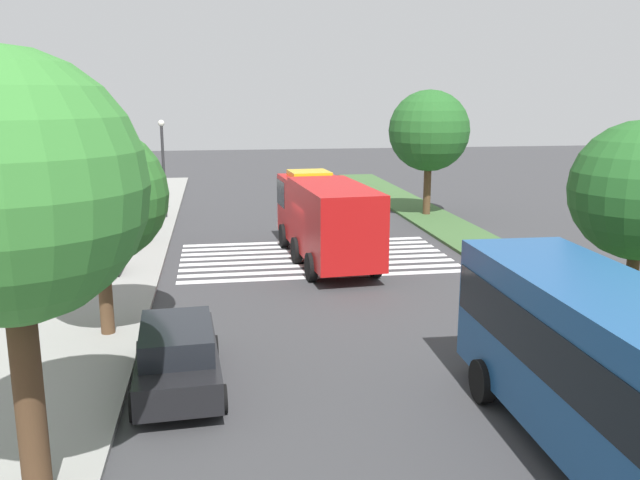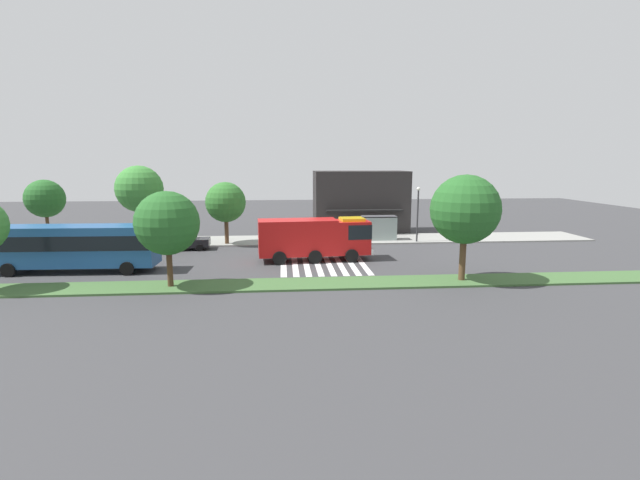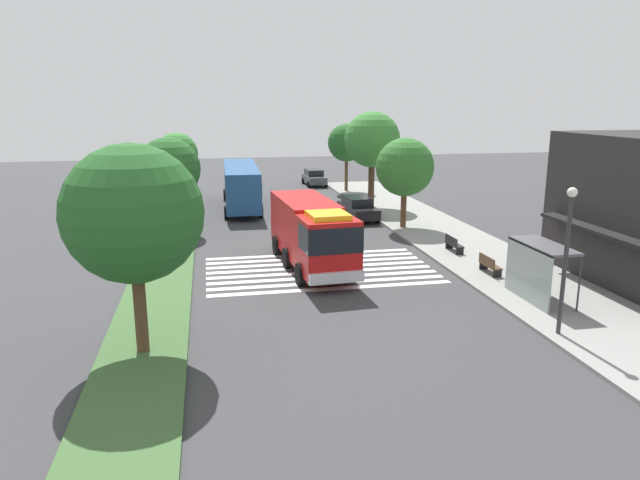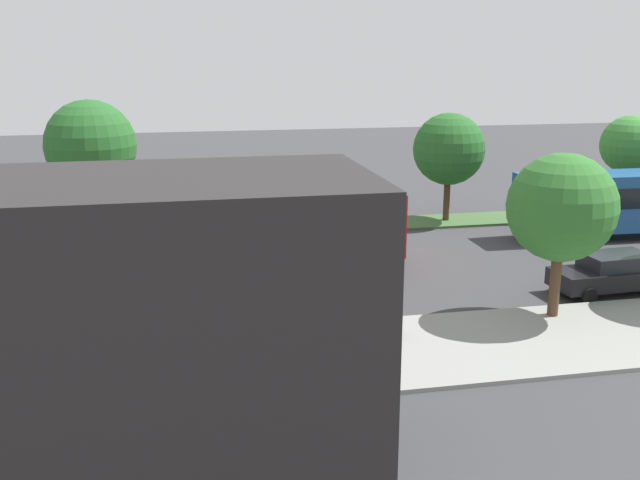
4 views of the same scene
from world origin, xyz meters
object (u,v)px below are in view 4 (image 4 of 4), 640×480
at_px(median_tree_far_west, 630,145).
at_px(bus_stop_shelter, 120,305).
at_px(median_tree_west, 449,149).
at_px(transit_bus, 626,199).
at_px(bench_near_shelter, 248,333).
at_px(median_tree_center, 91,146).
at_px(fire_truck, 295,228).
at_px(parked_car_mid, 612,273).
at_px(bench_west_of_shelter, 376,324).
at_px(sidewalk_tree_center, 562,208).

bearing_deg(median_tree_far_west, bus_stop_shelter, 29.36).
bearing_deg(median_tree_west, transit_bus, 147.76).
relative_size(bus_stop_shelter, bench_near_shelter, 2.19).
xyz_separation_m(bus_stop_shelter, median_tree_center, (2.27, -16.06, 3.05)).
bearing_deg(bench_near_shelter, fire_truck, -109.55).
height_order(parked_car_mid, bench_west_of_shelter, parked_car_mid).
bearing_deg(median_tree_far_west, transit_bus, 55.76).
distance_m(fire_truck, transit_bus, 18.30).
bearing_deg(median_tree_west, bus_stop_shelter, 43.18).
height_order(transit_bus, bench_west_of_shelter, transit_bus).
bearing_deg(bench_near_shelter, bench_west_of_shelter, 180.00).
height_order(bus_stop_shelter, bench_west_of_shelter, bus_stop_shelter).
relative_size(sidewalk_tree_center, median_tree_center, 0.84).
bearing_deg(parked_car_mid, bench_west_of_shelter, 11.66).
bearing_deg(bench_near_shelter, bus_stop_shelter, 0.40).
relative_size(bench_near_shelter, median_tree_west, 0.26).
relative_size(bus_stop_shelter, median_tree_west, 0.57).
distance_m(bus_stop_shelter, median_tree_center, 16.50).
xyz_separation_m(bench_west_of_shelter, sidewalk_tree_center, (-6.94, -0.64, 3.60)).
bearing_deg(sidewalk_tree_center, bench_near_shelter, 3.24).
relative_size(parked_car_mid, bench_near_shelter, 3.05).
bearing_deg(parked_car_mid, median_tree_center, -34.85).
bearing_deg(median_tree_west, median_tree_center, 0.00).
distance_m(bench_near_shelter, median_tree_west, 21.02).
distance_m(median_tree_west, median_tree_center, 19.39).
height_order(parked_car_mid, bus_stop_shelter, bus_stop_shelter).
height_order(parked_car_mid, median_tree_far_west, median_tree_far_west).
distance_m(fire_truck, bench_near_shelter, 9.03).
relative_size(fire_truck, transit_bus, 0.80).
height_order(bench_west_of_shelter, median_tree_west, median_tree_west).
bearing_deg(bus_stop_shelter, bench_west_of_shelter, -179.81).
relative_size(parked_car_mid, bus_stop_shelter, 1.39).
distance_m(bench_near_shelter, median_tree_far_west, 29.53).
relative_size(transit_bus, bench_near_shelter, 7.39).
bearing_deg(median_tree_far_west, median_tree_center, 0.00).
distance_m(transit_bus, median_tree_west, 9.70).
xyz_separation_m(sidewalk_tree_center, median_tree_far_west, (-13.23, -15.39, -0.02)).
height_order(bus_stop_shelter, bench_near_shelter, bus_stop_shelter).
relative_size(sidewalk_tree_center, median_tree_west, 0.98).
xyz_separation_m(bench_near_shelter, median_tree_center, (6.27, -16.03, 4.34)).
height_order(fire_truck, bench_near_shelter, fire_truck).
relative_size(median_tree_west, median_tree_center, 0.86).
bearing_deg(median_tree_center, median_tree_west, -180.00).
xyz_separation_m(transit_bus, median_tree_far_west, (-3.43, -5.04, 2.11)).
distance_m(parked_car_mid, transit_bus, 10.18).
xyz_separation_m(bench_west_of_shelter, median_tree_west, (-8.73, -16.03, 3.64)).
distance_m(median_tree_far_west, median_tree_center, 30.82).
xyz_separation_m(fire_truck, bench_near_shelter, (2.99, 8.41, -1.38)).
bearing_deg(bus_stop_shelter, parked_car_mid, -171.45).
distance_m(median_tree_far_west, median_tree_west, 11.43).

